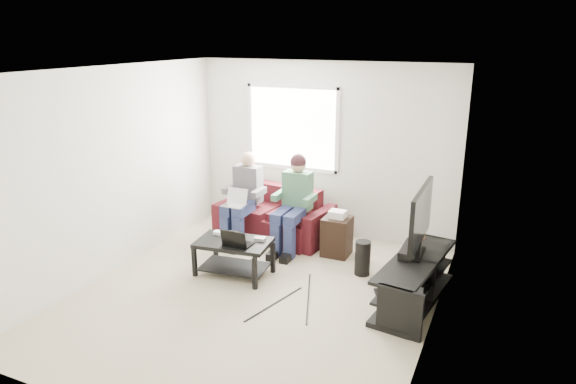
{
  "coord_description": "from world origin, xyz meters",
  "views": [
    {
      "loc": [
        2.58,
        -4.8,
        2.96
      ],
      "look_at": [
        0.16,
        0.6,
        1.13
      ],
      "focal_mm": 32.0,
      "sensor_mm": 36.0,
      "label": 1
    }
  ],
  "objects_px": {
    "tv_stand": "(414,282)",
    "subwoofer": "(363,258)",
    "tv": "(421,218)",
    "end_table": "(337,235)",
    "sofa": "(276,219)",
    "coffee_table": "(234,250)"
  },
  "relations": [
    {
      "from": "tv",
      "to": "tv_stand",
      "type": "bearing_deg",
      "value": -88.53
    },
    {
      "from": "tv_stand",
      "to": "tv",
      "type": "relative_size",
      "value": 1.51
    },
    {
      "from": "coffee_table",
      "to": "subwoofer",
      "type": "height_order",
      "value": "coffee_table"
    },
    {
      "from": "tv_stand",
      "to": "subwoofer",
      "type": "relative_size",
      "value": 3.69
    },
    {
      "from": "subwoofer",
      "to": "sofa",
      "type": "bearing_deg",
      "value": 156.28
    },
    {
      "from": "end_table",
      "to": "tv_stand",
      "type": "bearing_deg",
      "value": -35.6
    },
    {
      "from": "end_table",
      "to": "sofa",
      "type": "bearing_deg",
      "value": 167.57
    },
    {
      "from": "tv_stand",
      "to": "tv",
      "type": "bearing_deg",
      "value": 91.47
    },
    {
      "from": "sofa",
      "to": "coffee_table",
      "type": "distance_m",
      "value": 1.35
    },
    {
      "from": "coffee_table",
      "to": "subwoofer",
      "type": "xyz_separation_m",
      "value": [
        1.5,
        0.67,
        -0.11
      ]
    },
    {
      "from": "tv",
      "to": "subwoofer",
      "type": "xyz_separation_m",
      "value": [
        -0.73,
        0.34,
        -0.77
      ]
    },
    {
      "from": "sofa",
      "to": "end_table",
      "type": "bearing_deg",
      "value": -12.43
    },
    {
      "from": "end_table",
      "to": "tv",
      "type": "bearing_deg",
      "value": -32.47
    },
    {
      "from": "tv_stand",
      "to": "coffee_table",
      "type": "bearing_deg",
      "value": -174.03
    },
    {
      "from": "subwoofer",
      "to": "end_table",
      "type": "height_order",
      "value": "end_table"
    },
    {
      "from": "subwoofer",
      "to": "end_table",
      "type": "distance_m",
      "value": 0.68
    },
    {
      "from": "subwoofer",
      "to": "end_table",
      "type": "bearing_deg",
      "value": 138.05
    },
    {
      "from": "tv",
      "to": "end_table",
      "type": "distance_m",
      "value": 1.62
    },
    {
      "from": "sofa",
      "to": "tv_stand",
      "type": "distance_m",
      "value": 2.54
    },
    {
      "from": "sofa",
      "to": "coffee_table",
      "type": "relative_size",
      "value": 1.75
    },
    {
      "from": "tv",
      "to": "subwoofer",
      "type": "height_order",
      "value": "tv"
    },
    {
      "from": "sofa",
      "to": "end_table",
      "type": "distance_m",
      "value": 1.07
    }
  ]
}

